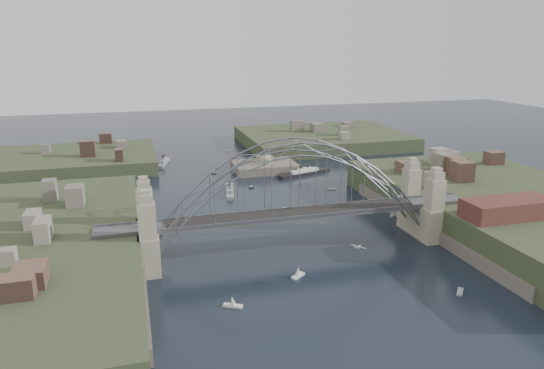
{
  "coord_description": "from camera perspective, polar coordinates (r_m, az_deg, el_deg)",
  "views": [
    {
      "loc": [
        -33.12,
        -98.24,
        44.33
      ],
      "look_at": [
        0.0,
        18.0,
        10.0
      ],
      "focal_mm": 33.02,
      "sensor_mm": 36.0,
      "label": 1
    }
  ],
  "objects": [
    {
      "name": "ground",
      "position": [
        112.75,
        2.53,
        -7.31
      ],
      "size": [
        500.0,
        500.0,
        0.0
      ],
      "primitive_type": "plane",
      "color": "black",
      "rests_on": "ground"
    },
    {
      "name": "bridge",
      "position": [
        108.5,
        2.61,
        -1.32
      ],
      "size": [
        84.0,
        13.8,
        24.6
      ],
      "color": "#4C4C4F",
      "rests_on": "ground"
    },
    {
      "name": "shore_west",
      "position": [
        109.68,
        -27.58,
        -8.78
      ],
      "size": [
        50.5,
        90.0,
        12.0
      ],
      "color": "#343E25",
      "rests_on": "ground"
    },
    {
      "name": "shore_east",
      "position": [
        140.09,
        25.43,
        -3.34
      ],
      "size": [
        50.5,
        90.0,
        12.0
      ],
      "color": "#343E25",
      "rests_on": "ground"
    },
    {
      "name": "headland_nw",
      "position": [
        199.35,
        -21.8,
        2.01
      ],
      "size": [
        60.0,
        45.0,
        9.0
      ],
      "primitive_type": "cube",
      "color": "#343E25",
      "rests_on": "ground"
    },
    {
      "name": "headland_ne",
      "position": [
        228.41,
        5.77,
        4.78
      ],
      "size": [
        70.0,
        55.0,
        9.5
      ],
      "primitive_type": "cube",
      "color": "#343E25",
      "rests_on": "ground"
    },
    {
      "name": "fort_island",
      "position": [
        179.82,
        -0.86,
        1.47
      ],
      "size": [
        22.0,
        16.0,
        9.4
      ],
      "color": "#5F554A",
      "rests_on": "ground"
    },
    {
      "name": "wharf_shed",
      "position": [
        119.26,
        25.39,
        -2.46
      ],
      "size": [
        20.0,
        8.0,
        4.0
      ],
      "primitive_type": "cube",
      "color": "#592D26",
      "rests_on": "shore_east"
    },
    {
      "name": "finger_pier",
      "position": [
        109.72,
        27.59,
        -9.5
      ],
      "size": [
        4.0,
        22.0,
        1.4
      ],
      "primitive_type": "cube",
      "color": "#4C4C4F",
      "rests_on": "ground"
    },
    {
      "name": "naval_cruiser_near",
      "position": [
        153.55,
        -4.84,
        -0.7
      ],
      "size": [
        4.86,
        15.81,
        4.71
      ],
      "color": "#919699",
      "rests_on": "ground"
    },
    {
      "name": "naval_cruiser_far",
      "position": [
        193.63,
        -12.24,
        2.49
      ],
      "size": [
        5.48,
        14.43,
        4.86
      ],
      "color": "#919699",
      "rests_on": "ground"
    },
    {
      "name": "ocean_liner",
      "position": [
        173.98,
        3.71,
        1.33
      ],
      "size": [
        20.29,
        8.94,
        5.01
      ],
      "color": "black",
      "rests_on": "ground"
    },
    {
      "name": "aeroplane",
      "position": [
        95.37,
        9.78,
        -7.03
      ],
      "size": [
        2.0,
        2.65,
        0.45
      ],
      "color": "#B9BCC1"
    },
    {
      "name": "small_boat_a",
      "position": [
        130.47,
        -9.5,
        -4.16
      ],
      "size": [
        2.6,
        1.53,
        0.45
      ],
      "color": "white",
      "rests_on": "ground"
    },
    {
      "name": "small_boat_b",
      "position": [
        137.51,
        1.45,
        -2.83
      ],
      "size": [
        0.81,
        2.1,
        1.43
      ],
      "color": "white",
      "rests_on": "ground"
    },
    {
      "name": "small_boat_c",
      "position": [
        99.85,
        2.98,
        -10.07
      ],
      "size": [
        3.28,
        2.81,
        2.38
      ],
      "color": "white",
      "rests_on": "ground"
    },
    {
      "name": "small_boat_d",
      "position": [
        157.61,
        6.77,
        -0.54
      ],
      "size": [
        2.48,
        1.78,
        0.45
      ],
      "color": "white",
      "rests_on": "ground"
    },
    {
      "name": "small_boat_e",
      "position": [
        155.94,
        -14.19,
        -1.05
      ],
      "size": [
        2.61,
        4.24,
        1.43
      ],
      "color": "white",
      "rests_on": "ground"
    },
    {
      "name": "small_boat_f",
      "position": [
        158.29,
        -2.36,
        -0.31
      ],
      "size": [
        1.72,
        0.77,
        1.43
      ],
      "color": "white",
      "rests_on": "ground"
    },
    {
      "name": "small_boat_g",
      "position": [
        100.24,
        20.65,
        -11.4
      ],
      "size": [
        2.7,
        2.93,
        0.45
      ],
      "color": "white",
      "rests_on": "ground"
    },
    {
      "name": "small_boat_h",
      "position": [
        176.66,
        -6.69,
        1.52
      ],
      "size": [
        1.73,
        2.11,
        2.38
      ],
      "color": "white",
      "rests_on": "ground"
    },
    {
      "name": "small_boat_i",
      "position": [
        136.55,
        13.51,
        -3.48
      ],
      "size": [
        2.15,
        2.39,
        0.45
      ],
      "color": "white",
      "rests_on": "ground"
    },
    {
      "name": "small_boat_j",
      "position": [
        89.59,
        -4.52,
        -13.35
      ],
      "size": [
        3.53,
        2.62,
        2.38
      ],
      "color": "white",
      "rests_on": "ground"
    },
    {
      "name": "small_boat_k",
      "position": [
        213.54,
        -5.11,
        3.85
      ],
      "size": [
        1.55,
        2.05,
        0.45
      ],
      "color": "white",
      "rests_on": "ground"
    },
    {
      "name": "small_boat_l",
      "position": [
        130.47,
        -18.37,
        -4.78
      ],
      "size": [
        2.37,
        1.33,
        0.45
      ],
      "color": "white",
      "rests_on": "ground"
    }
  ]
}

